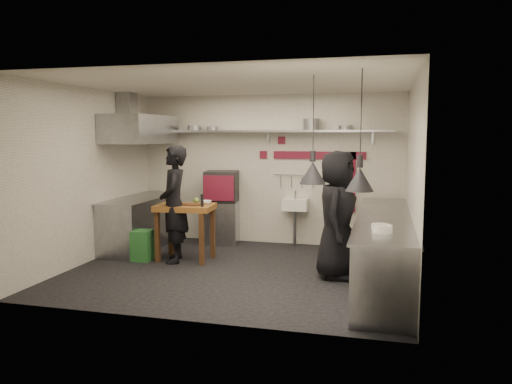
% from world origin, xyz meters
% --- Properties ---
extents(floor, '(5.00, 5.00, 0.00)m').
position_xyz_m(floor, '(0.00, 0.00, 0.00)').
color(floor, black).
rests_on(floor, ground).
extents(ceiling, '(5.00, 5.00, 0.00)m').
position_xyz_m(ceiling, '(0.00, 0.00, 2.80)').
color(ceiling, silver).
rests_on(ceiling, floor).
extents(wall_back, '(5.00, 0.04, 2.80)m').
position_xyz_m(wall_back, '(0.00, 2.10, 1.40)').
color(wall_back, silver).
rests_on(wall_back, floor).
extents(wall_front, '(5.00, 0.04, 2.80)m').
position_xyz_m(wall_front, '(0.00, -2.10, 1.40)').
color(wall_front, silver).
rests_on(wall_front, floor).
extents(wall_left, '(0.04, 4.20, 2.80)m').
position_xyz_m(wall_left, '(-2.50, 0.00, 1.40)').
color(wall_left, silver).
rests_on(wall_left, floor).
extents(wall_right, '(0.04, 4.20, 2.80)m').
position_xyz_m(wall_right, '(2.50, 0.00, 1.40)').
color(wall_right, silver).
rests_on(wall_right, floor).
extents(red_band_horiz, '(1.70, 0.02, 0.14)m').
position_xyz_m(red_band_horiz, '(0.95, 2.08, 1.68)').
color(red_band_horiz, maroon).
rests_on(red_band_horiz, wall_back).
extents(red_band_vert, '(0.14, 0.02, 1.10)m').
position_xyz_m(red_band_vert, '(1.55, 2.08, 1.20)').
color(red_band_vert, maroon).
rests_on(red_band_vert, wall_back).
extents(red_tile_a, '(0.14, 0.02, 0.14)m').
position_xyz_m(red_tile_a, '(0.25, 2.08, 1.95)').
color(red_tile_a, maroon).
rests_on(red_tile_a, wall_back).
extents(red_tile_b, '(0.14, 0.02, 0.14)m').
position_xyz_m(red_tile_b, '(-0.10, 2.08, 1.68)').
color(red_tile_b, maroon).
rests_on(red_tile_b, wall_back).
extents(back_shelf, '(4.60, 0.34, 0.04)m').
position_xyz_m(back_shelf, '(0.00, 1.92, 2.12)').
color(back_shelf, gray).
rests_on(back_shelf, wall_back).
extents(shelf_bracket_left, '(0.04, 0.06, 0.24)m').
position_xyz_m(shelf_bracket_left, '(-1.90, 2.07, 2.02)').
color(shelf_bracket_left, gray).
rests_on(shelf_bracket_left, wall_back).
extents(shelf_bracket_mid, '(0.04, 0.06, 0.24)m').
position_xyz_m(shelf_bracket_mid, '(0.00, 2.07, 2.02)').
color(shelf_bracket_mid, gray).
rests_on(shelf_bracket_mid, wall_back).
extents(shelf_bracket_right, '(0.04, 0.06, 0.24)m').
position_xyz_m(shelf_bracket_right, '(1.90, 2.07, 2.02)').
color(shelf_bracket_right, gray).
rests_on(shelf_bracket_right, wall_back).
extents(pan_far_left, '(0.31, 0.31, 0.09)m').
position_xyz_m(pan_far_left, '(-1.41, 1.92, 2.19)').
color(pan_far_left, gray).
rests_on(pan_far_left, back_shelf).
extents(pan_mid_left, '(0.25, 0.25, 0.07)m').
position_xyz_m(pan_mid_left, '(-1.05, 1.92, 2.18)').
color(pan_mid_left, gray).
rests_on(pan_mid_left, back_shelf).
extents(stock_pot, '(0.34, 0.34, 0.20)m').
position_xyz_m(stock_pot, '(0.83, 1.92, 2.24)').
color(stock_pot, gray).
rests_on(stock_pot, back_shelf).
extents(pan_right, '(0.25, 0.25, 0.08)m').
position_xyz_m(pan_right, '(1.44, 1.92, 2.18)').
color(pan_right, gray).
rests_on(pan_right, back_shelf).
extents(oven_stand, '(0.69, 0.64, 0.80)m').
position_xyz_m(oven_stand, '(-0.84, 1.78, 0.40)').
color(oven_stand, gray).
rests_on(oven_stand, floor).
extents(combi_oven, '(0.66, 0.63, 0.58)m').
position_xyz_m(combi_oven, '(-0.83, 1.75, 1.09)').
color(combi_oven, black).
rests_on(combi_oven, oven_stand).
extents(oven_door, '(0.56, 0.11, 0.46)m').
position_xyz_m(oven_door, '(-0.78, 1.46, 1.09)').
color(oven_door, maroon).
rests_on(oven_door, combi_oven).
extents(oven_glass, '(0.40, 0.08, 0.34)m').
position_xyz_m(oven_glass, '(-0.80, 1.49, 1.09)').
color(oven_glass, black).
rests_on(oven_glass, oven_door).
extents(hand_sink, '(0.46, 0.34, 0.22)m').
position_xyz_m(hand_sink, '(0.55, 1.92, 0.78)').
color(hand_sink, white).
rests_on(hand_sink, wall_back).
extents(sink_tap, '(0.03, 0.03, 0.14)m').
position_xyz_m(sink_tap, '(0.55, 1.92, 0.96)').
color(sink_tap, gray).
rests_on(sink_tap, hand_sink).
extents(sink_drain, '(0.06, 0.06, 0.66)m').
position_xyz_m(sink_drain, '(0.55, 1.88, 0.34)').
color(sink_drain, gray).
rests_on(sink_drain, floor).
extents(utensil_rail, '(0.90, 0.02, 0.02)m').
position_xyz_m(utensil_rail, '(0.55, 2.06, 1.32)').
color(utensil_rail, gray).
rests_on(utensil_rail, wall_back).
extents(counter_right, '(0.70, 3.80, 0.90)m').
position_xyz_m(counter_right, '(2.15, 0.00, 0.45)').
color(counter_right, gray).
rests_on(counter_right, floor).
extents(counter_right_top, '(0.76, 3.90, 0.03)m').
position_xyz_m(counter_right_top, '(2.15, 0.00, 0.92)').
color(counter_right_top, gray).
rests_on(counter_right_top, counter_right).
extents(plate_stack, '(0.24, 0.24, 0.09)m').
position_xyz_m(plate_stack, '(2.12, -1.21, 0.97)').
color(plate_stack, white).
rests_on(plate_stack, counter_right_top).
extents(small_bowl_right, '(0.27, 0.27, 0.05)m').
position_xyz_m(small_bowl_right, '(2.10, -0.94, 0.96)').
color(small_bowl_right, white).
rests_on(small_bowl_right, counter_right_top).
extents(counter_left, '(0.70, 1.90, 0.90)m').
position_xyz_m(counter_left, '(-2.15, 1.05, 0.45)').
color(counter_left, gray).
rests_on(counter_left, floor).
extents(counter_left_top, '(0.76, 2.00, 0.03)m').
position_xyz_m(counter_left_top, '(-2.15, 1.05, 0.92)').
color(counter_left_top, gray).
rests_on(counter_left_top, counter_left).
extents(extractor_hood, '(0.78, 1.60, 0.50)m').
position_xyz_m(extractor_hood, '(-2.10, 1.05, 2.15)').
color(extractor_hood, gray).
rests_on(extractor_hood, ceiling).
extents(hood_duct, '(0.28, 0.28, 0.50)m').
position_xyz_m(hood_duct, '(-2.35, 1.05, 2.55)').
color(hood_duct, gray).
rests_on(hood_duct, ceiling).
extents(green_bin, '(0.32, 0.32, 0.50)m').
position_xyz_m(green_bin, '(-1.69, 0.23, 0.25)').
color(green_bin, '#246329').
rests_on(green_bin, floor).
extents(prep_table, '(0.97, 0.71, 0.92)m').
position_xyz_m(prep_table, '(-1.02, 0.45, 0.46)').
color(prep_table, brown).
rests_on(prep_table, floor).
extents(cutting_board, '(0.34, 0.25, 0.02)m').
position_xyz_m(cutting_board, '(-0.90, 0.41, 0.93)').
color(cutting_board, '#472A16').
rests_on(cutting_board, prep_table).
extents(pepper_mill, '(0.05, 0.05, 0.20)m').
position_xyz_m(pepper_mill, '(-0.66, 0.29, 1.02)').
color(pepper_mill, black).
rests_on(pepper_mill, prep_table).
extents(lemon_a, '(0.08, 0.08, 0.07)m').
position_xyz_m(lemon_a, '(-1.18, 0.33, 0.96)').
color(lemon_a, gold).
rests_on(lemon_a, prep_table).
extents(lemon_b, '(0.08, 0.08, 0.07)m').
position_xyz_m(lemon_b, '(-1.09, 0.24, 0.96)').
color(lemon_b, gold).
rests_on(lemon_b, prep_table).
extents(veg_ball, '(0.12, 0.12, 0.10)m').
position_xyz_m(veg_ball, '(-0.89, 0.63, 0.97)').
color(veg_ball, olive).
rests_on(veg_ball, prep_table).
extents(steel_tray, '(0.21, 0.17, 0.03)m').
position_xyz_m(steel_tray, '(-1.25, 0.60, 0.94)').
color(steel_tray, gray).
rests_on(steel_tray, prep_table).
extents(bowl, '(0.21, 0.21, 0.06)m').
position_xyz_m(bowl, '(-0.71, 0.60, 0.95)').
color(bowl, white).
rests_on(bowl, prep_table).
extents(heat_lamp_near, '(0.39, 0.39, 1.37)m').
position_xyz_m(heat_lamp_near, '(1.24, -0.75, 2.12)').
color(heat_lamp_near, black).
rests_on(heat_lamp_near, ceiling).
extents(heat_lamp_far, '(0.43, 0.43, 1.39)m').
position_xyz_m(heat_lamp_far, '(1.85, -1.25, 2.11)').
color(heat_lamp_far, black).
rests_on(heat_lamp_far, ceiling).
extents(chef_left, '(0.65, 0.80, 1.89)m').
position_xyz_m(chef_left, '(-1.15, 0.30, 0.94)').
color(chef_left, black).
rests_on(chef_left, floor).
extents(chef_right, '(0.64, 0.93, 1.83)m').
position_xyz_m(chef_right, '(1.48, 0.05, 0.92)').
color(chef_right, black).
rests_on(chef_right, floor).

